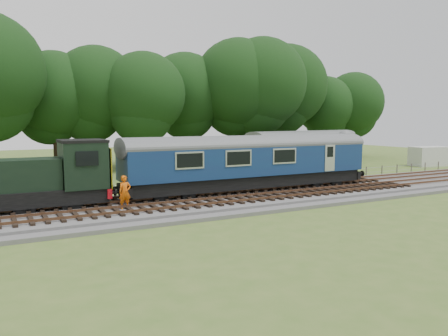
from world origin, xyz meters
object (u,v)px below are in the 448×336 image
shunter_loco (32,180)px  worker (125,192)px  parked_coach (304,147)px  caravan (430,156)px  dmu_railcar (251,158)px

shunter_loco → worker: size_ratio=4.85×
shunter_loco → parked_coach: 31.77m
caravan → parked_coach: bearing=163.5°
worker → caravan: worker is taller
dmu_railcar → parked_coach: 19.96m
shunter_loco → caravan: size_ratio=2.01×
parked_coach → caravan: bearing=-34.6°
shunter_loco → parked_coach: size_ratio=0.57×
dmu_railcar → caravan: (28.39, 7.32, -1.52)m
caravan → worker: bearing=-158.6°
dmu_railcar → worker: dmu_railcar is taller
parked_coach → caravan: 14.68m
shunter_loco → caravan: bearing=9.8°
dmu_railcar → caravan: size_ratio=4.07×
dmu_railcar → parked_coach: bearing=41.4°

